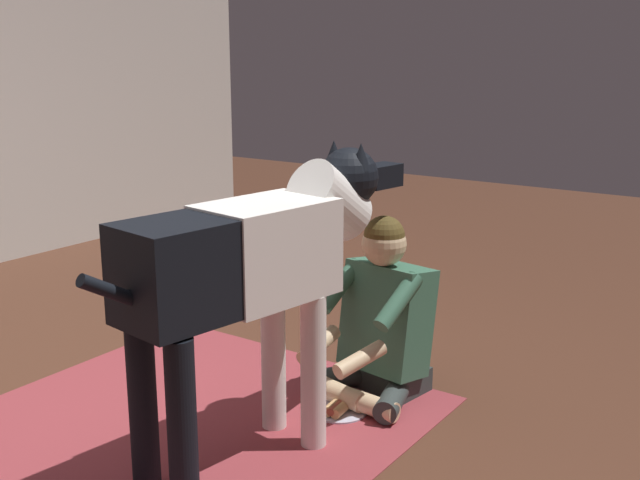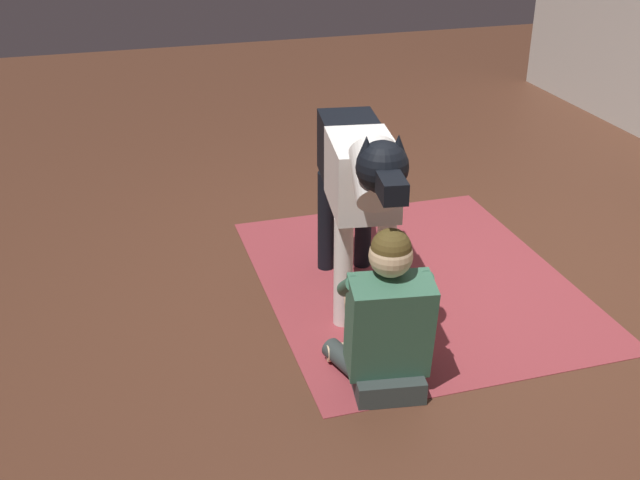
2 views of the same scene
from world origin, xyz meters
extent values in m
plane|color=#502E1E|center=(0.00, 0.00, 0.00)|extent=(13.99, 13.99, 0.00)
cube|color=#91353B|center=(-0.04, -0.07, 0.00)|extent=(2.24, 1.87, 0.01)
cube|color=#313A38|center=(0.98, -0.64, 0.06)|extent=(0.29, 0.37, 0.12)
cylinder|color=#313A38|center=(0.80, -0.77, 0.07)|extent=(0.41, 0.22, 0.11)
cylinder|color=beige|center=(0.66, -0.67, 0.06)|extent=(0.12, 0.37, 0.09)
cylinder|color=#313A38|center=(0.84, -0.46, 0.07)|extent=(0.39, 0.31, 0.11)
cylinder|color=beige|center=(0.69, -0.51, 0.06)|extent=(0.17, 0.37, 0.09)
cube|color=#396A50|center=(0.95, -0.63, 0.38)|extent=(0.34, 0.44, 0.54)
cylinder|color=#396A50|center=(0.78, -0.78, 0.53)|extent=(0.30, 0.12, 0.24)
cylinder|color=beige|center=(0.59, -0.70, 0.30)|extent=(0.28, 0.15, 0.12)
cylinder|color=#396A50|center=(0.83, -0.44, 0.53)|extent=(0.30, 0.12, 0.24)
cylinder|color=beige|center=(0.63, -0.46, 0.30)|extent=(0.27, 0.07, 0.12)
sphere|color=beige|center=(0.91, -0.63, 0.75)|extent=(0.21, 0.21, 0.21)
sphere|color=brown|center=(0.91, -0.63, 0.78)|extent=(0.19, 0.19, 0.19)
cylinder|color=white|center=(0.34, -0.42, 0.33)|extent=(0.11, 0.11, 0.66)
cylinder|color=white|center=(0.30, -0.66, 0.33)|extent=(0.11, 0.11, 0.66)
cylinder|color=black|center=(-0.32, -0.32, 0.33)|extent=(0.11, 0.11, 0.66)
cylinder|color=black|center=(-0.36, -0.55, 0.33)|extent=(0.11, 0.11, 0.66)
cube|color=white|center=(0.18, -0.52, 0.86)|extent=(0.57, 0.42, 0.39)
cube|color=black|center=(-0.22, -0.45, 0.86)|extent=(0.50, 0.39, 0.37)
cylinder|color=white|center=(0.54, -0.57, 1.00)|extent=(0.42, 0.30, 0.37)
sphere|color=black|center=(0.66, -0.59, 1.09)|extent=(0.26, 0.26, 0.26)
cube|color=black|center=(0.88, -0.62, 1.07)|extent=(0.21, 0.14, 0.10)
cone|color=black|center=(0.66, -0.51, 1.19)|extent=(0.10, 0.10, 0.12)
cone|color=black|center=(0.64, -0.66, 1.19)|extent=(0.10, 0.10, 0.12)
cylinder|color=black|center=(-0.46, -0.42, 0.82)|extent=(0.34, 0.10, 0.22)
cylinder|color=silver|center=(0.61, -0.58, 0.01)|extent=(0.25, 0.25, 0.01)
cylinder|color=tan|center=(0.62, -0.60, 0.04)|extent=(0.19, 0.07, 0.05)
cylinder|color=tan|center=(0.61, -0.56, 0.04)|extent=(0.19, 0.07, 0.05)
cylinder|color=#AA4D38|center=(0.61, -0.58, 0.04)|extent=(0.20, 0.06, 0.04)
camera|label=1|loc=(-2.14, -2.38, 1.63)|focal=43.73mm
camera|label=2|loc=(3.89, -1.85, 2.44)|focal=43.65mm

